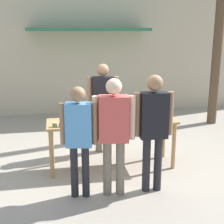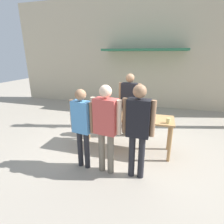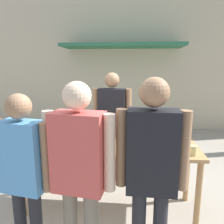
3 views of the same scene
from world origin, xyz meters
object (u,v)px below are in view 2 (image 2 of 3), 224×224
object	(u,v)px
condiment_jar_mustard	(82,113)
condiment_jar_ketchup	(86,114)
person_server_behind_table	(129,100)
food_tray_sausages	(112,113)
food_tray_buns	(143,116)
person_customer_with_cup	(138,125)
person_customer_holding_hotdog	(82,122)
person_customer_waiting_in_line	(106,123)
beer_cup	(168,121)

from	to	relation	value
condiment_jar_mustard	condiment_jar_ketchup	distance (m)	0.10
person_server_behind_table	food_tray_sausages	bearing A→B (deg)	-108.33
food_tray_buns	person_customer_with_cup	world-z (taller)	person_customer_with_cup
person_customer_holding_hotdog	person_customer_waiting_in_line	size ratio (longest dim) A/B	0.94
beer_cup	condiment_jar_ketchup	bearing A→B (deg)	-179.55
person_customer_holding_hotdog	person_customer_waiting_in_line	world-z (taller)	person_customer_waiting_in_line
condiment_jar_mustard	person_customer_with_cup	size ratio (longest dim) A/B	0.04
person_server_behind_table	person_customer_with_cup	distance (m)	1.78
condiment_jar_mustard	person_customer_with_cup	distance (m)	1.60
person_customer_holding_hotdog	person_customer_waiting_in_line	distance (m)	0.50
person_customer_holding_hotdog	condiment_jar_mustard	bearing A→B (deg)	-55.51
food_tray_sausages	person_customer_with_cup	bearing A→B (deg)	-52.83
condiment_jar_ketchup	beer_cup	size ratio (longest dim) A/B	0.66
food_tray_buns	food_tray_sausages	bearing A→B (deg)	-179.90
condiment_jar_mustard	beer_cup	size ratio (longest dim) A/B	0.66
person_server_behind_table	person_customer_waiting_in_line	world-z (taller)	person_server_behind_table
condiment_jar_ketchup	person_customer_with_cup	xyz separation A→B (m)	(1.31, -0.73, 0.17)
condiment_jar_ketchup	person_customer_waiting_in_line	bearing A→B (deg)	-45.73
condiment_jar_ketchup	person_customer_holding_hotdog	size ratio (longest dim) A/B	0.05
condiment_jar_ketchup	person_customer_holding_hotdog	distance (m)	0.76
food_tray_sausages	person_customer_holding_hotdog	world-z (taller)	person_customer_holding_hotdog
food_tray_sausages	condiment_jar_ketchup	xyz separation A→B (m)	(-0.55, -0.27, 0.02)
person_customer_with_cup	person_customer_waiting_in_line	world-z (taller)	person_customer_with_cup
beer_cup	person_customer_with_cup	distance (m)	0.93
food_tray_buns	person_customer_waiting_in_line	size ratio (longest dim) A/B	0.25
person_server_behind_table	beer_cup	bearing A→B (deg)	-40.82
condiment_jar_ketchup	person_customer_with_cup	world-z (taller)	person_customer_with_cup
beer_cup	person_customer_holding_hotdog	xyz separation A→B (m)	(-1.61, -0.73, 0.07)
condiment_jar_mustard	person_customer_waiting_in_line	bearing A→B (deg)	-42.19
person_server_behind_table	person_customer_waiting_in_line	distance (m)	1.73
person_server_behind_table	person_customer_holding_hotdog	distance (m)	1.81
food_tray_sausages	person_customer_waiting_in_line	bearing A→B (deg)	-80.52
condiment_jar_mustard	person_customer_holding_hotdog	distance (m)	0.80
person_customer_waiting_in_line	food_tray_buns	bearing A→B (deg)	-111.35
person_customer_with_cup	food_tray_sausages	bearing A→B (deg)	-50.62
food_tray_sausages	person_server_behind_table	size ratio (longest dim) A/B	0.23
food_tray_buns	person_customer_waiting_in_line	world-z (taller)	person_customer_waiting_in_line
food_tray_sausages	condiment_jar_ketchup	world-z (taller)	condiment_jar_ketchup
food_tray_buns	condiment_jar_mustard	world-z (taller)	condiment_jar_mustard
food_tray_buns	person_customer_holding_hotdog	distance (m)	1.45
condiment_jar_mustard	beer_cup	world-z (taller)	beer_cup
condiment_jar_ketchup	person_server_behind_table	size ratio (longest dim) A/B	0.04
food_tray_buns	person_customer_with_cup	size ratio (longest dim) A/B	0.25
condiment_jar_ketchup	person_customer_holding_hotdog	xyz separation A→B (m)	(0.23, -0.71, 0.09)
condiment_jar_mustard	food_tray_buns	bearing A→B (deg)	10.62
food_tray_buns	person_server_behind_table	world-z (taller)	person_server_behind_table
food_tray_sausages	condiment_jar_mustard	xyz separation A→B (m)	(-0.66, -0.26, 0.02)
food_tray_buns	beer_cup	size ratio (longest dim) A/B	3.85
food_tray_buns	person_customer_holding_hotdog	world-z (taller)	person_customer_holding_hotdog
food_tray_buns	condiment_jar_mustard	size ratio (longest dim) A/B	5.80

